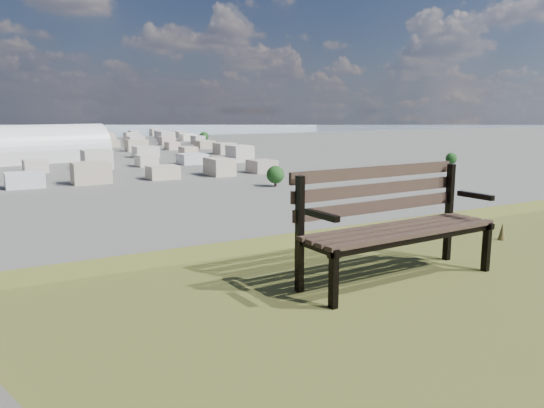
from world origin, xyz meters
TOP-DOWN VIEW (x-y plane):
  - park_bench at (0.56, 2.82)m, footprint 1.68×0.60m
  - arena at (32.44, 299.62)m, footprint 63.88×37.57m

SIDE VIEW (x-z plane):
  - arena at x=32.44m, z-range -6.68..18.59m
  - park_bench at x=0.56m, z-range 25.06..25.93m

